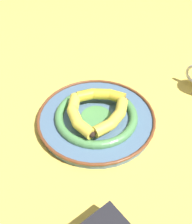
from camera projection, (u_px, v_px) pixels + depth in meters
ground_plane at (97, 120)px, 0.80m from camera, size 2.80×2.80×0.00m
decorative_bowl at (96, 117)px, 0.79m from camera, size 0.35×0.35×0.04m
banana_a at (113, 118)px, 0.73m from camera, size 0.09×0.17×0.03m
banana_b at (102, 95)px, 0.81m from camera, size 0.17×0.07×0.03m
banana_c at (77, 115)px, 0.74m from camera, size 0.12×0.16×0.03m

